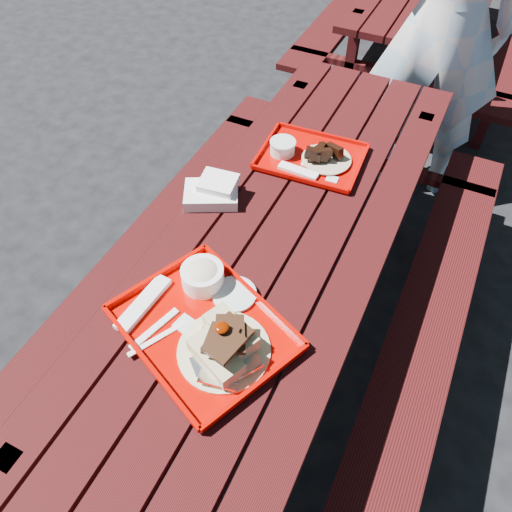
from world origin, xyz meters
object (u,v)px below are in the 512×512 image
(picnic_table_near, at_px, (273,274))
(person, at_px, (446,24))
(near_tray, at_px, (209,319))
(far_tray, at_px, (309,156))

(picnic_table_near, xyz_separation_m, person, (0.23, 1.45, 0.38))
(near_tray, xyz_separation_m, far_tray, (-0.02, 0.86, -0.02))
(near_tray, height_order, far_tray, near_tray)
(picnic_table_near, height_order, far_tray, far_tray)
(picnic_table_near, height_order, near_tray, near_tray)
(picnic_table_near, xyz_separation_m, far_tray, (-0.06, 0.45, 0.21))
(far_tray, height_order, person, person)
(far_tray, bearing_deg, person, 74.13)
(near_tray, relative_size, person, 0.33)
(picnic_table_near, bearing_deg, near_tray, -94.39)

